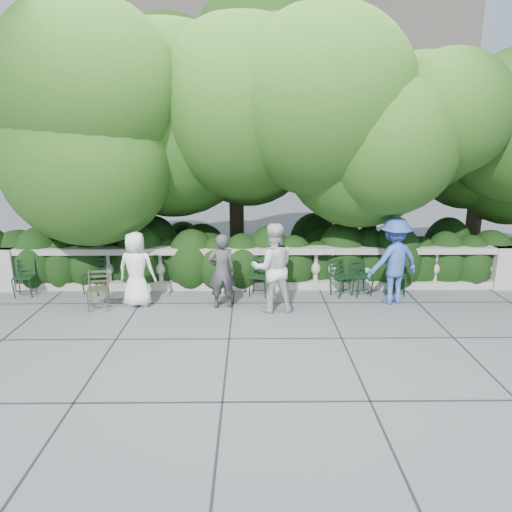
{
  "coord_description": "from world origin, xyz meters",
  "views": [
    {
      "loc": [
        -0.11,
        -8.45,
        3.46
      ],
      "look_at": [
        0.0,
        1.0,
        1.0
      ],
      "focal_mm": 32.0,
      "sensor_mm": 36.0,
      "label": 1
    }
  ],
  "objects_px": {
    "chair_f": "(364,297)",
    "person_woman_grey": "(222,271)",
    "chair_b": "(91,295)",
    "chair_e": "(396,297)",
    "chair_weathered": "(99,312)",
    "chair_a": "(24,298)",
    "chair_d": "(345,297)",
    "person_casual_man": "(273,268)",
    "person_businessman": "(136,269)",
    "chair_c": "(257,298)",
    "person_older_blue": "(394,261)"
  },
  "relations": [
    {
      "from": "chair_a",
      "to": "chair_d",
      "type": "height_order",
      "value": "same"
    },
    {
      "from": "chair_e",
      "to": "chair_weathered",
      "type": "height_order",
      "value": "same"
    },
    {
      "from": "chair_c",
      "to": "person_casual_man",
      "type": "bearing_deg",
      "value": -52.67
    },
    {
      "from": "chair_a",
      "to": "chair_b",
      "type": "xyz_separation_m",
      "value": [
        1.44,
        0.17,
        0.0
      ]
    },
    {
      "from": "person_businessman",
      "to": "person_older_blue",
      "type": "xyz_separation_m",
      "value": [
        5.42,
        0.13,
        0.13
      ]
    },
    {
      "from": "person_businessman",
      "to": "chair_b",
      "type": "bearing_deg",
      "value": -20.51
    },
    {
      "from": "person_casual_man",
      "to": "person_older_blue",
      "type": "xyz_separation_m",
      "value": [
        2.59,
        0.45,
        0.02
      ]
    },
    {
      "from": "person_woman_grey",
      "to": "person_older_blue",
      "type": "relative_size",
      "value": 0.85
    },
    {
      "from": "chair_e",
      "to": "chair_weathered",
      "type": "distance_m",
      "value": 6.42
    },
    {
      "from": "chair_c",
      "to": "chair_e",
      "type": "distance_m",
      "value": 3.1
    },
    {
      "from": "person_woman_grey",
      "to": "chair_a",
      "type": "bearing_deg",
      "value": -16.48
    },
    {
      "from": "chair_e",
      "to": "person_businessman",
      "type": "relative_size",
      "value": 0.53
    },
    {
      "from": "chair_b",
      "to": "chair_d",
      "type": "bearing_deg",
      "value": 15.35
    },
    {
      "from": "chair_a",
      "to": "person_casual_man",
      "type": "distance_m",
      "value": 5.63
    },
    {
      "from": "person_woman_grey",
      "to": "chair_c",
      "type": "bearing_deg",
      "value": -151.56
    },
    {
      "from": "chair_weathered",
      "to": "person_casual_man",
      "type": "relative_size",
      "value": 0.46
    },
    {
      "from": "chair_c",
      "to": "person_woman_grey",
      "type": "bearing_deg",
      "value": -126.77
    },
    {
      "from": "person_businessman",
      "to": "chair_a",
      "type": "bearing_deg",
      "value": -3.0
    },
    {
      "from": "chair_e",
      "to": "person_businessman",
      "type": "xyz_separation_m",
      "value": [
        -5.64,
        -0.47,
        0.8
      ]
    },
    {
      "from": "chair_e",
      "to": "person_woman_grey",
      "type": "bearing_deg",
      "value": -153.4
    },
    {
      "from": "chair_a",
      "to": "chair_d",
      "type": "xyz_separation_m",
      "value": [
        7.16,
        -0.02,
        0.0
      ]
    },
    {
      "from": "person_casual_man",
      "to": "person_older_blue",
      "type": "height_order",
      "value": "person_older_blue"
    },
    {
      "from": "chair_f",
      "to": "person_businessman",
      "type": "xyz_separation_m",
      "value": [
        -4.91,
        -0.44,
        0.8
      ]
    },
    {
      "from": "chair_f",
      "to": "person_businessman",
      "type": "height_order",
      "value": "person_businessman"
    },
    {
      "from": "chair_weathered",
      "to": "chair_c",
      "type": "bearing_deg",
      "value": 3.91
    },
    {
      "from": "chair_a",
      "to": "person_older_blue",
      "type": "relative_size",
      "value": 0.45
    },
    {
      "from": "chair_e",
      "to": "person_casual_man",
      "type": "bearing_deg",
      "value": -146.53
    },
    {
      "from": "chair_e",
      "to": "person_casual_man",
      "type": "height_order",
      "value": "person_casual_man"
    },
    {
      "from": "chair_e",
      "to": "person_older_blue",
      "type": "xyz_separation_m",
      "value": [
        -0.22,
        -0.34,
        0.93
      ]
    },
    {
      "from": "chair_c",
      "to": "person_woman_grey",
      "type": "relative_size",
      "value": 0.53
    },
    {
      "from": "chair_b",
      "to": "chair_e",
      "type": "distance_m",
      "value": 6.86
    },
    {
      "from": "chair_weathered",
      "to": "person_older_blue",
      "type": "height_order",
      "value": "person_older_blue"
    },
    {
      "from": "chair_c",
      "to": "chair_f",
      "type": "relative_size",
      "value": 1.0
    },
    {
      "from": "chair_weathered",
      "to": "chair_a",
      "type": "bearing_deg",
      "value": 146.08
    },
    {
      "from": "chair_b",
      "to": "person_woman_grey",
      "type": "xyz_separation_m",
      "value": [
        3.01,
        -0.77,
        0.79
      ]
    },
    {
      "from": "chair_b",
      "to": "chair_f",
      "type": "height_order",
      "value": "same"
    },
    {
      "from": "chair_f",
      "to": "chair_weathered",
      "type": "bearing_deg",
      "value": 169.88
    },
    {
      "from": "chair_b",
      "to": "chair_e",
      "type": "height_order",
      "value": "same"
    },
    {
      "from": "chair_f",
      "to": "person_woman_grey",
      "type": "height_order",
      "value": "person_woman_grey"
    },
    {
      "from": "chair_weathered",
      "to": "person_older_blue",
      "type": "distance_m",
      "value": 6.24
    },
    {
      "from": "chair_c",
      "to": "person_businessman",
      "type": "bearing_deg",
      "value": -154.24
    },
    {
      "from": "chair_c",
      "to": "chair_weathered",
      "type": "distance_m",
      "value": 3.37
    },
    {
      "from": "chair_f",
      "to": "person_older_blue",
      "type": "xyz_separation_m",
      "value": [
        0.51,
        -0.31,
        0.93
      ]
    },
    {
      "from": "chair_b",
      "to": "chair_c",
      "type": "distance_m",
      "value": 3.76
    },
    {
      "from": "chair_f",
      "to": "person_older_blue",
      "type": "distance_m",
      "value": 1.1
    },
    {
      "from": "chair_f",
      "to": "person_woman_grey",
      "type": "bearing_deg",
      "value": 171.9
    },
    {
      "from": "chair_c",
      "to": "person_woman_grey",
      "type": "distance_m",
      "value": 1.23
    },
    {
      "from": "chair_c",
      "to": "person_woman_grey",
      "type": "xyz_separation_m",
      "value": [
        -0.75,
        -0.57,
        0.79
      ]
    },
    {
      "from": "chair_b",
      "to": "chair_e",
      "type": "relative_size",
      "value": 1.0
    },
    {
      "from": "chair_e",
      "to": "chair_a",
      "type": "bearing_deg",
      "value": -162.21
    }
  ]
}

